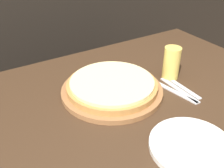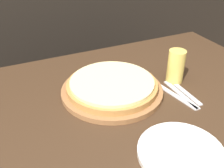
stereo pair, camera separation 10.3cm
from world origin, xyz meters
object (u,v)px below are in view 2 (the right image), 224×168
Objects in this scene: beer_glass at (176,65)px; fork at (176,96)px; spoon at (186,93)px; dinner_knife at (181,94)px; dinner_plate at (181,153)px; pizza_on_board at (112,87)px.

beer_glass is 0.14m from fork.
fork and spoon have the same top height.
dinner_plate is at bearing -127.44° from dinner_knife.
dinner_plate is 0.31m from fork.
pizza_on_board is 1.89× the size of fork.
spoon is at bearing 0.00° from fork.
beer_glass is at bearing 56.59° from dinner_plate.
pizza_on_board is 0.27m from dinner_knife.
spoon is (0.05, 0.00, 0.00)m from fork.
dinner_plate is 1.41× the size of spoon.
dinner_plate is 1.20× the size of fork.
pizza_on_board reaches higher than fork.
spoon is at bearing -97.76° from beer_glass.
beer_glass is 0.55× the size of dinner_plate.
fork is 1.17× the size of spoon.
beer_glass is at bearing 57.45° from fork.
beer_glass reaches higher than dinner_knife.
beer_glass is 0.66× the size of fork.
fork is at bearing -122.55° from beer_glass.
dinner_plate is at bearing -83.44° from pizza_on_board.
dinner_plate is at bearing -123.74° from fork.
fork is (-0.06, -0.10, -0.07)m from beer_glass.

